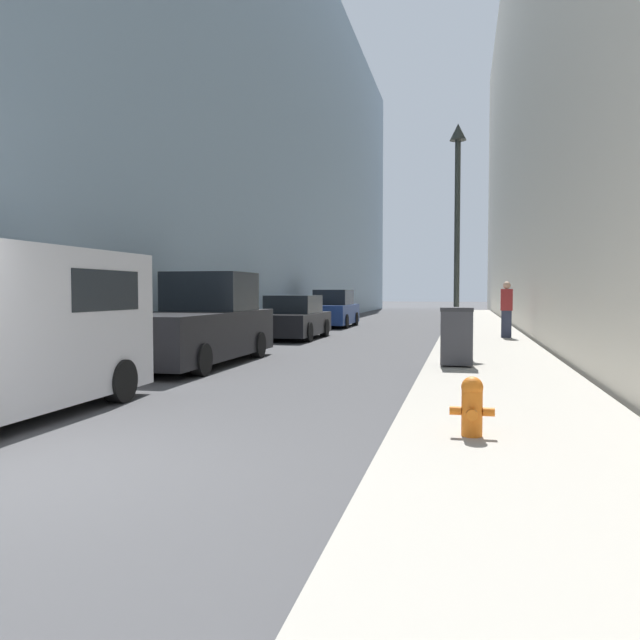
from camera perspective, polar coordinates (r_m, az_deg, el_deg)
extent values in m
cube|color=#9E998E|center=(22.57, 14.60, -1.45)|extent=(2.82, 60.00, 0.15)
cube|color=#849EB2|center=(34.47, -11.37, 16.56)|extent=(12.00, 60.00, 19.95)
cylinder|color=orange|center=(6.67, 13.72, -8.30)|extent=(0.21, 0.21, 0.47)
sphere|color=orange|center=(6.62, 13.75, -5.99)|extent=(0.22, 0.22, 0.22)
cylinder|color=orange|center=(6.61, 13.75, -5.42)|extent=(0.06, 0.06, 0.05)
cylinder|color=orange|center=(6.50, 13.74, -8.38)|extent=(0.11, 0.12, 0.11)
cylinder|color=orange|center=(6.67, 12.28, -8.09)|extent=(0.12, 0.09, 0.09)
cylinder|color=orange|center=(6.67, 15.17, -8.12)|extent=(0.12, 0.09, 0.09)
cube|color=#3D3D42|center=(12.75, 12.40, -1.61)|extent=(0.63, 0.55, 1.06)
cube|color=#2D2D31|center=(12.72, 12.42, 0.96)|extent=(0.64, 0.56, 0.08)
cylinder|color=black|center=(13.03, 11.22, -3.64)|extent=(0.05, 0.16, 0.16)
cylinder|color=black|center=(13.03, 13.56, -3.67)|extent=(0.05, 0.16, 0.16)
cylinder|color=#2D332D|center=(17.07, 12.33, -2.03)|extent=(0.28, 0.28, 0.25)
cylinder|color=#2D332D|center=(17.06, 12.41, 6.75)|extent=(0.15, 0.15, 5.48)
cone|color=#2D332D|center=(17.53, 12.51, 16.44)|extent=(0.44, 0.44, 0.44)
cube|color=black|center=(9.79, -23.90, 2.48)|extent=(2.04, 1.65, 0.57)
cylinder|color=black|center=(10.77, -26.50, -4.69)|extent=(0.24, 0.64, 0.64)
cylinder|color=black|center=(9.69, -17.85, -5.33)|extent=(0.24, 0.64, 0.64)
cube|color=black|center=(14.21, -11.46, -1.31)|extent=(1.98, 5.52, 1.01)
cube|color=black|center=(15.06, -9.97, 2.58)|extent=(1.82, 1.77, 0.91)
cylinder|color=black|center=(16.16, -11.90, -2.12)|extent=(0.24, 0.64, 0.64)
cylinder|color=black|center=(15.48, -5.73, -2.29)|extent=(0.24, 0.64, 0.64)
cylinder|color=black|center=(13.15, -18.20, -3.27)|extent=(0.24, 0.64, 0.64)
cylinder|color=black|center=(12.31, -10.86, -3.58)|extent=(0.24, 0.64, 0.64)
cube|color=black|center=(21.69, -2.41, -0.33)|extent=(1.76, 4.21, 0.73)
cube|color=#1E2328|center=(21.67, -2.41, 1.45)|extent=(1.55, 2.19, 0.61)
cylinder|color=black|center=(23.14, -3.51, -0.66)|extent=(0.24, 0.64, 0.64)
cylinder|color=black|center=(22.73, 0.41, -0.72)|extent=(0.24, 0.64, 0.64)
cylinder|color=black|center=(20.73, -5.50, -1.05)|extent=(0.24, 0.64, 0.64)
cylinder|color=black|center=(20.28, -1.15, -1.12)|extent=(0.24, 0.64, 0.64)
cube|color=navy|center=(29.05, 1.27, 0.55)|extent=(1.70, 4.36, 0.87)
cube|color=#1E2328|center=(29.04, 1.27, 2.09)|extent=(1.50, 2.26, 0.70)
cylinder|color=black|center=(30.51, 0.34, 0.13)|extent=(0.24, 0.64, 0.64)
cylinder|color=black|center=(30.20, 3.22, 0.10)|extent=(0.24, 0.64, 0.64)
cylinder|color=black|center=(27.96, -0.83, -0.09)|extent=(0.24, 0.64, 0.64)
cylinder|color=black|center=(27.63, 2.30, -0.13)|extent=(0.24, 0.64, 0.64)
cube|color=#2D3347|center=(21.02, 16.67, -0.36)|extent=(0.31, 0.22, 0.88)
cube|color=maroon|center=(21.00, 16.69, 1.79)|extent=(0.37, 0.22, 0.70)
sphere|color=tan|center=(21.00, 16.71, 3.06)|extent=(0.24, 0.24, 0.24)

